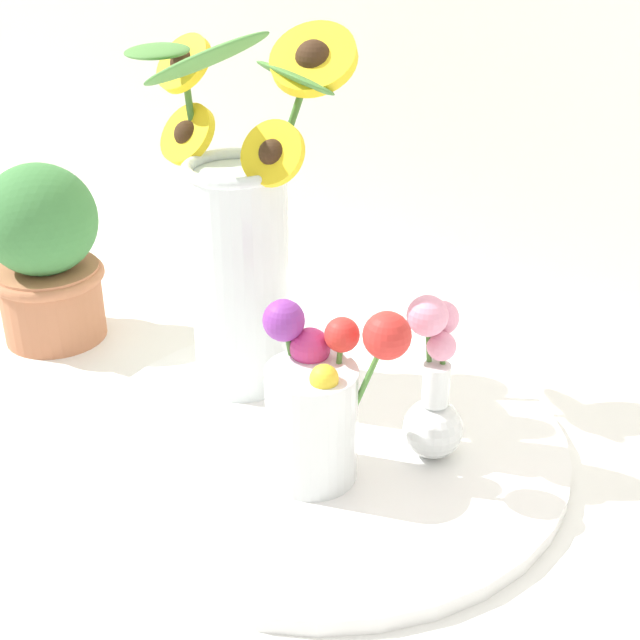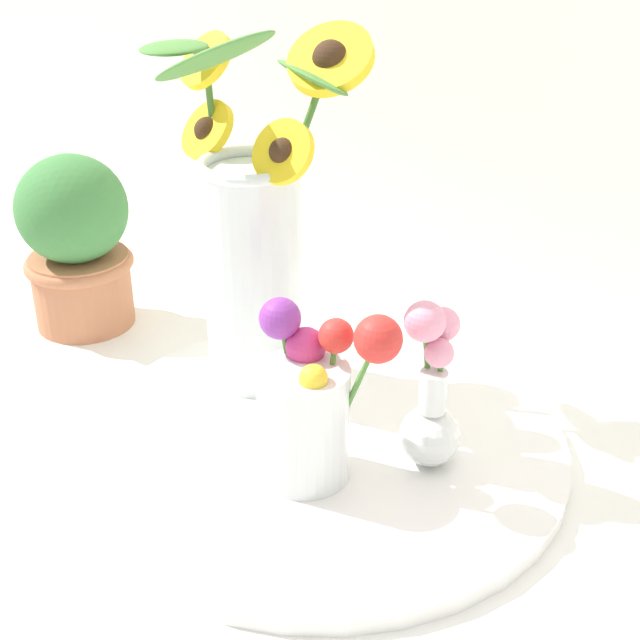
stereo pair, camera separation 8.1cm
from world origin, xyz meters
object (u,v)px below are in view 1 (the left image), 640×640
vase_bulb_right (434,390)px  potted_plant (44,252)px  mason_jar_sunflowers (240,245)px  vase_small_center (317,405)px  serving_tray (320,442)px

vase_bulb_right → potted_plant: potted_plant is taller
mason_jar_sunflowers → vase_small_center: size_ratio=2.29×
serving_tray → vase_bulb_right: (0.10, 0.04, 0.08)m
mason_jar_sunflowers → potted_plant: size_ratio=1.79×
mason_jar_sunflowers → vase_small_center: (0.16, -0.09, -0.08)m
vase_small_center → potted_plant: 0.43m
vase_small_center → vase_bulb_right: (0.07, 0.09, -0.01)m
vase_bulb_right → potted_plant: bearing=-176.5°
mason_jar_sunflowers → potted_plant: bearing=-172.2°
mason_jar_sunflowers → vase_small_center: mason_jar_sunflowers is taller
serving_tray → vase_small_center: 0.10m
vase_bulb_right → potted_plant: (-0.50, -0.03, 0.03)m
serving_tray → vase_small_center: vase_small_center is taller
potted_plant → vase_bulb_right: bearing=3.5°
vase_bulb_right → vase_small_center: bearing=-128.3°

